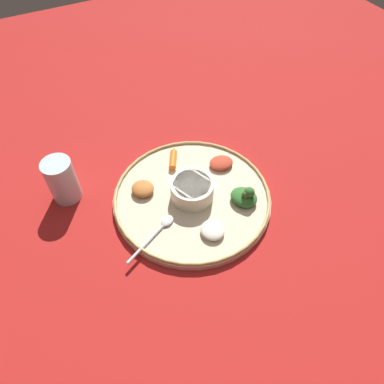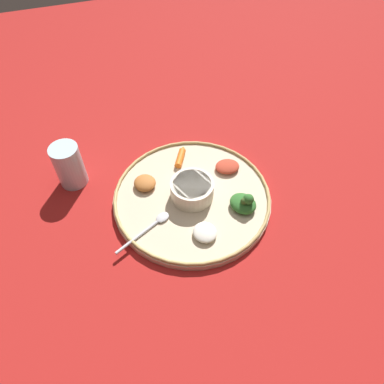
{
  "view_description": "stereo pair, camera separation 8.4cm",
  "coord_description": "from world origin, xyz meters",
  "px_view_note": "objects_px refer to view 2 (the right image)",
  "views": [
    {
      "loc": [
        0.25,
        0.47,
        0.68
      ],
      "look_at": [
        0.0,
        0.0,
        0.03
      ],
      "focal_mm": 33.25,
      "sensor_mm": 36.0,
      "label": 1
    },
    {
      "loc": [
        0.17,
        0.5,
        0.68
      ],
      "look_at": [
        0.0,
        0.0,
        0.03
      ],
      "focal_mm": 33.25,
      "sensor_mm": 36.0,
      "label": 2
    }
  ],
  "objects_px": {
    "center_bowl": "(192,189)",
    "greens_pile": "(244,203)",
    "drinking_glass": "(70,168)",
    "spoon": "(152,226)",
    "carrot_near_spoon": "(181,156)"
  },
  "relations": [
    {
      "from": "spoon",
      "to": "carrot_near_spoon",
      "type": "xyz_separation_m",
      "value": [
        -0.12,
        -0.18,
        0.0
      ]
    },
    {
      "from": "center_bowl",
      "to": "carrot_near_spoon",
      "type": "height_order",
      "value": "center_bowl"
    },
    {
      "from": "greens_pile",
      "to": "carrot_near_spoon",
      "type": "relative_size",
      "value": 1.15
    },
    {
      "from": "greens_pile",
      "to": "carrot_near_spoon",
      "type": "bearing_deg",
      "value": -65.28
    },
    {
      "from": "carrot_near_spoon",
      "to": "drinking_glass",
      "type": "bearing_deg",
      "value": -5.27
    },
    {
      "from": "center_bowl",
      "to": "carrot_near_spoon",
      "type": "bearing_deg",
      "value": -95.23
    },
    {
      "from": "greens_pile",
      "to": "drinking_glass",
      "type": "height_order",
      "value": "drinking_glass"
    },
    {
      "from": "center_bowl",
      "to": "drinking_glass",
      "type": "bearing_deg",
      "value": -30.2
    },
    {
      "from": "spoon",
      "to": "carrot_near_spoon",
      "type": "height_order",
      "value": "carrot_near_spoon"
    },
    {
      "from": "drinking_glass",
      "to": "spoon",
      "type": "bearing_deg",
      "value": 125.67
    },
    {
      "from": "greens_pile",
      "to": "carrot_near_spoon",
      "type": "xyz_separation_m",
      "value": [
        0.09,
        -0.2,
        -0.01
      ]
    },
    {
      "from": "center_bowl",
      "to": "drinking_glass",
      "type": "relative_size",
      "value": 0.9
    },
    {
      "from": "carrot_near_spoon",
      "to": "drinking_glass",
      "type": "height_order",
      "value": "drinking_glass"
    },
    {
      "from": "spoon",
      "to": "greens_pile",
      "type": "xyz_separation_m",
      "value": [
        -0.22,
        0.01,
        0.01
      ]
    },
    {
      "from": "center_bowl",
      "to": "greens_pile",
      "type": "height_order",
      "value": "same"
    }
  ]
}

